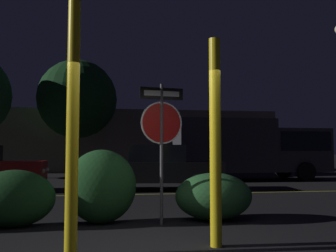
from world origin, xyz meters
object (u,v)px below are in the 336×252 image
Objects in this scene: hedge_bush_2 at (101,186)px; hedge_bush_1 at (14,198)px; tree_1 at (77,99)px; yellow_pole_left at (73,126)px; passing_car_2 at (154,168)px; yellow_pole_right at (215,141)px; stop_sign at (162,126)px; hedge_bush_3 at (214,196)px; delivery_truck at (252,147)px.

hedge_bush_1 is at bearing -175.70° from hedge_bush_2.
tree_1 is at bearing 97.17° from hedge_bush_2.
yellow_pole_left is 0.67× the size of passing_car_2.
tree_1 is at bearing 27.88° from passing_car_2.
yellow_pole_right is at bearing -77.93° from tree_1.
hedge_bush_2 is at bearing 4.30° from hedge_bush_1.
passing_car_2 is at bearing 76.68° from stop_sign.
hedge_bush_3 is at bearing 41.04° from yellow_pole_left.
yellow_pole_left is (-1.41, -1.84, -0.14)m from stop_sign.
delivery_truck is at bearing 49.79° from hedge_bush_1.
hedge_bush_3 is (3.68, 0.16, -0.05)m from hedge_bush_1.
hedge_bush_1 is 14.70m from tree_1.
passing_car_2 reaches higher than hedge_bush_2.
yellow_pole_right is 0.42× the size of delivery_truck.
tree_1 is at bearing 92.84° from stop_sign.
hedge_bush_1 is 12.68m from delivery_truck.
tree_1 reaches higher than delivery_truck.
hedge_bush_3 is at bearing 8.28° from stop_sign.
yellow_pole_left is at bearing -138.96° from hedge_bush_3.
yellow_pole_right is (0.56, -1.66, -0.32)m from stop_sign.
yellow_pole_left reaches higher than hedge_bush_2.
stop_sign is 1.75m from hedge_bush_3.
yellow_pole_right reaches higher than hedge_bush_2.
hedge_bush_3 is (0.51, 1.98, -1.03)m from yellow_pole_right.
passing_car_2 is 0.77× the size of tree_1.
yellow_pole_left is at bearing -84.87° from tree_1.
hedge_bush_1 is (-3.17, 1.82, -0.98)m from yellow_pole_right.
yellow_pole_right is 0.60× the size of passing_car_2.
yellow_pole_right is 16.63m from tree_1.
hedge_bush_1 is 0.29× the size of passing_car_2.
yellow_pole_left is at bearing -59.15° from hedge_bush_1.
stop_sign is 6.26m from passing_car_2.
hedge_bush_3 is at bearing -26.38° from delivery_truck.
tree_1 is (-3.94, 14.06, 3.78)m from hedge_bush_3.
hedge_bush_2 is at bearing -82.83° from tree_1.
passing_car_2 reaches higher than hedge_bush_3.
tree_1 is at bearing 91.05° from hedge_bush_1.
yellow_pole_left is at bearing -98.58° from hedge_bush_2.
hedge_bush_3 is 0.24× the size of tree_1.
passing_car_2 is at bearing 90.25° from yellow_pole_right.
yellow_pole_right is at bearing -104.47° from hedge_bush_3.
hedge_bush_1 is (-2.61, 0.16, -1.30)m from stop_sign.
stop_sign is at bearing 108.63° from yellow_pole_right.
passing_car_2 is 0.70× the size of delivery_truck.
hedge_bush_2 reaches higher than hedge_bush_1.
yellow_pole_right is at bearing -29.87° from hedge_bush_1.
hedge_bush_2 is 11.66m from delivery_truck.
hedge_bush_3 is 0.21× the size of delivery_truck.
delivery_truck reaches higher than passing_car_2.
delivery_truck is (5.03, 3.66, 0.77)m from passing_car_2.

